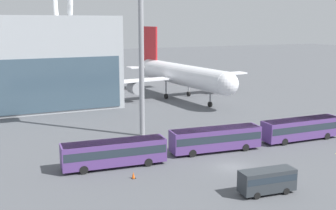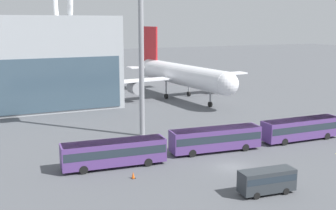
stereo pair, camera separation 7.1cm
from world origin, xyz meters
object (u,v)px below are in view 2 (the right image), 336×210
at_px(shuttle_bus_1, 216,138).
at_px(service_van_foreground, 267,180).
at_px(airliner_at_gate_far, 179,74).
at_px(shuttle_bus_0, 114,152).
at_px(floodlight_mast, 141,14).
at_px(shuttle_bus_2, 301,128).
at_px(traffic_cone_0, 133,175).

bearing_deg(shuttle_bus_1, service_van_foreground, -95.03).
bearing_deg(service_van_foreground, airliner_at_gate_far, 78.20).
relative_size(airliner_at_gate_far, shuttle_bus_1, 3.06).
bearing_deg(shuttle_bus_1, airliner_at_gate_far, 76.04).
bearing_deg(shuttle_bus_0, floodlight_mast, 59.75).
bearing_deg(shuttle_bus_0, shuttle_bus_2, 4.01).
relative_size(service_van_foreground, floodlight_mast, 0.21).
xyz_separation_m(shuttle_bus_1, traffic_cone_0, (-13.36, -4.72, -1.49)).
relative_size(floodlight_mast, traffic_cone_0, 37.55).
bearing_deg(airliner_at_gate_far, shuttle_bus_2, -4.16).
distance_m(shuttle_bus_2, traffic_cone_0, 27.80).
bearing_deg(floodlight_mast, shuttle_bus_2, -30.81).
bearing_deg(traffic_cone_0, service_van_foreground, -41.65).
bearing_deg(floodlight_mast, airliner_at_gate_far, 54.07).
bearing_deg(floodlight_mast, shuttle_bus_1, -62.43).
distance_m(shuttle_bus_1, shuttle_bus_2, 14.09).
bearing_deg(airliner_at_gate_far, traffic_cone_0, -37.01).
height_order(airliner_at_gate_far, floodlight_mast, floodlight_mast).
bearing_deg(airliner_at_gate_far, floodlight_mast, -40.95).
relative_size(shuttle_bus_0, shuttle_bus_1, 1.00).
height_order(shuttle_bus_2, service_van_foreground, shuttle_bus_2).
relative_size(service_van_foreground, traffic_cone_0, 7.86).
xyz_separation_m(shuttle_bus_0, service_van_foreground, (11.44, -14.06, -0.41)).
bearing_deg(service_van_foreground, shuttle_bus_1, 84.78).
height_order(shuttle_bus_1, traffic_cone_0, shuttle_bus_1).
bearing_deg(airliner_at_gate_far, shuttle_bus_0, -40.65).
relative_size(shuttle_bus_0, traffic_cone_0, 16.66).
bearing_deg(service_van_foreground, shuttle_bus_0, 134.40).
height_order(airliner_at_gate_far, shuttle_bus_1, airliner_at_gate_far).
height_order(shuttle_bus_0, service_van_foreground, shuttle_bus_0).
height_order(shuttle_bus_2, floodlight_mast, floodlight_mast).
bearing_deg(shuttle_bus_1, shuttle_bus_2, 3.31).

